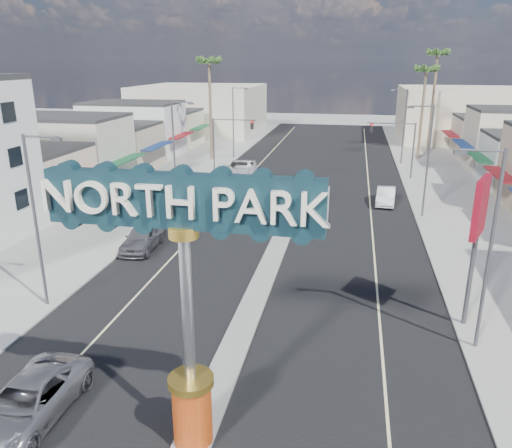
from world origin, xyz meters
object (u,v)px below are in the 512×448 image
at_px(streetlight_r_far, 403,123).
at_px(car_parked_right, 386,196).
at_px(palm_right_mid, 426,74).
at_px(traffic_signal_left, 229,134).
at_px(suv_left, 28,401).
at_px(traffic_signal_right, 397,139).
at_px(palm_right_far, 437,59).
at_px(gateway_sign, 186,284).
at_px(streetlight_l_near, 37,214).
at_px(bank_pylon_sign, 479,216).
at_px(car_parked_left, 143,237).
at_px(city_bus, 239,185).
at_px(streetlight_l_mid, 176,147).
at_px(streetlight_r_mid, 426,156).
at_px(palm_left_far, 209,66).
at_px(streetlight_l_far, 234,119).
at_px(streetlight_r_near, 487,242).

relative_size(streetlight_r_far, car_parked_right, 1.99).
bearing_deg(palm_right_mid, traffic_signal_left, -151.58).
height_order(traffic_signal_left, suv_left, traffic_signal_left).
xyz_separation_m(traffic_signal_right, palm_right_far, (5.82, 18.01, 8.11)).
xyz_separation_m(gateway_sign, streetlight_l_near, (-10.43, 8.02, -0.86)).
relative_size(palm_right_mid, bank_pylon_sign, 1.67).
xyz_separation_m(car_parked_left, city_bus, (3.71, 13.20, 0.66)).
height_order(car_parked_right, bank_pylon_sign, bank_pylon_sign).
relative_size(streetlight_l_mid, streetlight_r_far, 1.00).
xyz_separation_m(traffic_signal_left, streetlight_r_mid, (19.62, -13.99, 0.79)).
height_order(streetlight_l_mid, car_parked_left, streetlight_l_mid).
bearing_deg(palm_left_far, streetlight_l_far, 37.92).
bearing_deg(city_bus, gateway_sign, -87.11).
height_order(traffic_signal_left, city_bus, traffic_signal_left).
bearing_deg(city_bus, streetlight_l_far, 97.32).
bearing_deg(car_parked_right, streetlight_l_near, -123.37).
bearing_deg(palm_right_mid, suv_left, -109.51).
bearing_deg(car_parked_right, gateway_sign, -99.42).
xyz_separation_m(streetlight_r_far, car_parked_left, (-19.43, -33.20, -4.23)).
relative_size(streetlight_r_far, palm_right_mid, 0.74).
xyz_separation_m(streetlight_r_mid, streetlight_r_far, (0.00, 22.00, 0.00)).
bearing_deg(traffic_signal_right, streetlight_r_mid, -84.90).
bearing_deg(palm_left_far, streetlight_l_mid, -82.69).
height_order(car_parked_left, car_parked_right, car_parked_left).
xyz_separation_m(traffic_signal_left, traffic_signal_right, (18.37, 0.00, 0.00)).
bearing_deg(traffic_signal_right, streetlight_r_near, -87.90).
distance_m(city_bus, bank_pylon_sign, 25.74).
bearing_deg(car_parked_left, palm_left_far, 94.56).
bearing_deg(palm_left_far, city_bus, -66.81).
relative_size(streetlight_r_near, city_bus, 0.84).
bearing_deg(streetlight_l_far, palm_left_far, -142.08).
xyz_separation_m(gateway_sign, suv_left, (-6.13, 0.03, -5.16)).
xyz_separation_m(gateway_sign, car_parked_left, (-9.00, 16.82, -5.09)).
xyz_separation_m(streetlight_l_mid, palm_right_mid, (23.43, 26.00, 5.54)).
bearing_deg(streetlight_r_far, streetlight_l_near, -116.42).
height_order(traffic_signal_right, streetlight_r_near, streetlight_r_near).
bearing_deg(car_parked_right, suv_left, -109.39).
bearing_deg(car_parked_left, palm_right_mid, 56.66).
distance_m(streetlight_r_near, car_parked_left, 21.75).
bearing_deg(traffic_signal_left, car_parked_right, -31.84).
distance_m(traffic_signal_right, bank_pylon_sign, 31.96).
height_order(traffic_signal_right, car_parked_left, traffic_signal_right).
relative_size(traffic_signal_right, bank_pylon_sign, 0.83).
distance_m(streetlight_l_mid, car_parked_left, 12.06).
relative_size(traffic_signal_left, palm_left_far, 0.46).
distance_m(suv_left, car_parked_right, 34.39).
height_order(streetlight_l_near, streetlight_r_mid, same).
bearing_deg(palm_right_far, streetlight_r_mid, -98.12).
bearing_deg(palm_right_mid, streetlight_r_far, -122.69).
bearing_deg(bank_pylon_sign, streetlight_r_far, 112.16).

